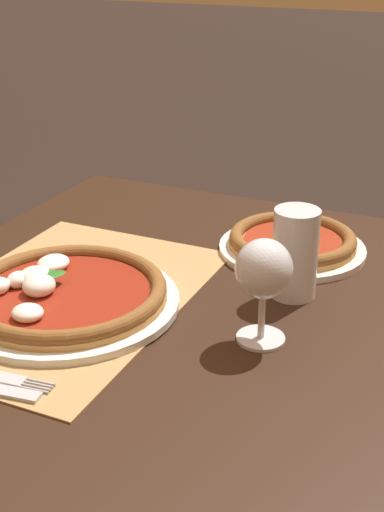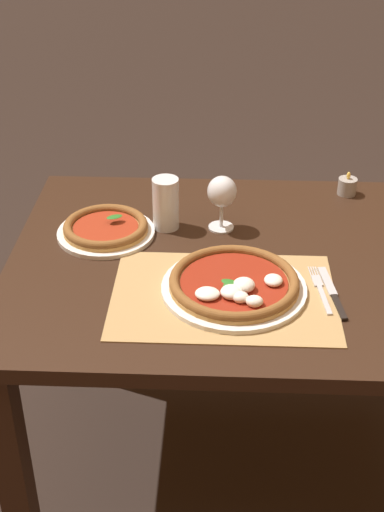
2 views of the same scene
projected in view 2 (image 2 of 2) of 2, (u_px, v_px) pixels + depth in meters
The scene contains 10 objects.
ground_plane at pixel (243, 458), 2.22m from camera, with size 24.00×24.00×0.00m, color black.
dining_table at pixel (252, 291), 1.89m from camera, with size 1.26×0.92×0.74m.
paper_placemat at pixel (224, 296), 1.68m from camera, with size 0.53×0.37×0.00m, color #A88451.
pizza_near at pixel (234, 284), 1.69m from camera, with size 0.35×0.35×0.05m.
pizza_far at pixel (106, 229), 1.92m from camera, with size 0.26×0.26×0.04m.
wine_glass at pixel (222, 194), 1.91m from camera, with size 0.08×0.08×0.16m.
pint_glass at pixel (166, 204), 1.93m from camera, with size 0.07×0.07×0.15m.
fork at pixel (320, 289), 1.70m from camera, with size 0.04×0.20×0.00m.
knife at pixel (332, 292), 1.69m from camera, with size 0.05×0.22×0.01m.
votive_candle at pixel (347, 187), 2.13m from camera, with size 0.06×0.06×0.07m.
Camera 2 is at (-0.09, -1.56, 1.71)m, focal length 50.00 mm.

